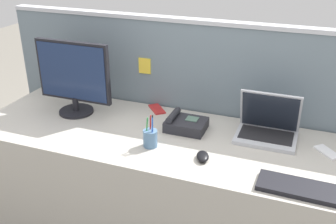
{
  "coord_description": "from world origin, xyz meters",
  "views": [
    {
      "loc": [
        0.68,
        -1.75,
        1.77
      ],
      "look_at": [
        0.0,
        0.05,
        0.86
      ],
      "focal_mm": 42.22,
      "sensor_mm": 36.0,
      "label": 1
    }
  ],
  "objects_px": {
    "desk_phone": "(185,124)",
    "computer_mouse_right_hand": "(203,156)",
    "cell_phone_white_slab": "(327,152)",
    "keyboard_main": "(311,191)",
    "desktop_monitor": "(73,76)",
    "cell_phone_red_case": "(157,109)",
    "pen_cup": "(150,138)",
    "laptop": "(268,126)"
  },
  "relations": [
    {
      "from": "desk_phone",
      "to": "computer_mouse_right_hand",
      "type": "distance_m",
      "value": 0.32
    },
    {
      "from": "cell_phone_white_slab",
      "to": "keyboard_main",
      "type": "bearing_deg",
      "value": -141.09
    },
    {
      "from": "desktop_monitor",
      "to": "cell_phone_red_case",
      "type": "distance_m",
      "value": 0.54
    },
    {
      "from": "computer_mouse_right_hand",
      "to": "pen_cup",
      "type": "bearing_deg",
      "value": 155.17
    },
    {
      "from": "computer_mouse_right_hand",
      "to": "cell_phone_red_case",
      "type": "xyz_separation_m",
      "value": [
        -0.42,
        0.45,
        -0.01
      ]
    },
    {
      "from": "cell_phone_red_case",
      "to": "laptop",
      "type": "bearing_deg",
      "value": -50.87
    },
    {
      "from": "cell_phone_white_slab",
      "to": "cell_phone_red_case",
      "type": "distance_m",
      "value": 1.01
    },
    {
      "from": "desktop_monitor",
      "to": "pen_cup",
      "type": "bearing_deg",
      "value": -21.21
    },
    {
      "from": "pen_cup",
      "to": "cell_phone_white_slab",
      "type": "xyz_separation_m",
      "value": [
        0.86,
        0.25,
        -0.04
      ]
    },
    {
      "from": "pen_cup",
      "to": "cell_phone_red_case",
      "type": "distance_m",
      "value": 0.45
    },
    {
      "from": "laptop",
      "to": "desk_phone",
      "type": "relative_size",
      "value": 1.46
    },
    {
      "from": "laptop",
      "to": "pen_cup",
      "type": "height_order",
      "value": "laptop"
    },
    {
      "from": "pen_cup",
      "to": "desk_phone",
      "type": "bearing_deg",
      "value": 65.61
    },
    {
      "from": "laptop",
      "to": "desktop_monitor",
      "type": "bearing_deg",
      "value": -175.51
    },
    {
      "from": "pen_cup",
      "to": "keyboard_main",
      "type": "bearing_deg",
      "value": -8.77
    },
    {
      "from": "laptop",
      "to": "cell_phone_red_case",
      "type": "relative_size",
      "value": 2.17
    },
    {
      "from": "desktop_monitor",
      "to": "cell_phone_white_slab",
      "type": "relative_size",
      "value": 3.38
    },
    {
      "from": "cell_phone_white_slab",
      "to": "desk_phone",
      "type": "bearing_deg",
      "value": 139.0
    },
    {
      "from": "desk_phone",
      "to": "pen_cup",
      "type": "relative_size",
      "value": 1.23
    },
    {
      "from": "pen_cup",
      "to": "cell_phone_red_case",
      "type": "relative_size",
      "value": 1.21
    },
    {
      "from": "laptop",
      "to": "desk_phone",
      "type": "xyz_separation_m",
      "value": [
        -0.44,
        -0.07,
        -0.03
      ]
    },
    {
      "from": "desk_phone",
      "to": "pen_cup",
      "type": "distance_m",
      "value": 0.26
    },
    {
      "from": "desktop_monitor",
      "to": "cell_phone_white_slab",
      "type": "distance_m",
      "value": 1.46
    },
    {
      "from": "laptop",
      "to": "computer_mouse_right_hand",
      "type": "xyz_separation_m",
      "value": [
        -0.26,
        -0.34,
        -0.05
      ]
    },
    {
      "from": "computer_mouse_right_hand",
      "to": "laptop",
      "type": "bearing_deg",
      "value": 33.6
    },
    {
      "from": "desktop_monitor",
      "to": "keyboard_main",
      "type": "bearing_deg",
      "value": -14.2
    },
    {
      "from": "computer_mouse_right_hand",
      "to": "cell_phone_red_case",
      "type": "distance_m",
      "value": 0.62
    },
    {
      "from": "keyboard_main",
      "to": "cell_phone_red_case",
      "type": "relative_size",
      "value": 3.1
    },
    {
      "from": "computer_mouse_right_hand",
      "to": "cell_phone_white_slab",
      "type": "xyz_separation_m",
      "value": [
        0.57,
        0.28,
        -0.01
      ]
    },
    {
      "from": "keyboard_main",
      "to": "pen_cup",
      "type": "relative_size",
      "value": 2.56
    },
    {
      "from": "computer_mouse_right_hand",
      "to": "pen_cup",
      "type": "height_order",
      "value": "pen_cup"
    },
    {
      "from": "desk_phone",
      "to": "cell_phone_white_slab",
      "type": "xyz_separation_m",
      "value": [
        0.75,
        0.01,
        -0.03
      ]
    },
    {
      "from": "desk_phone",
      "to": "cell_phone_red_case",
      "type": "distance_m",
      "value": 0.31
    },
    {
      "from": "desktop_monitor",
      "to": "cell_phone_red_case",
      "type": "relative_size",
      "value": 3.21
    },
    {
      "from": "desk_phone",
      "to": "cell_phone_white_slab",
      "type": "bearing_deg",
      "value": 0.85
    },
    {
      "from": "keyboard_main",
      "to": "computer_mouse_right_hand",
      "type": "height_order",
      "value": "computer_mouse_right_hand"
    },
    {
      "from": "desk_phone",
      "to": "cell_phone_white_slab",
      "type": "relative_size",
      "value": 1.57
    },
    {
      "from": "desktop_monitor",
      "to": "keyboard_main",
      "type": "height_order",
      "value": "desktop_monitor"
    },
    {
      "from": "pen_cup",
      "to": "cell_phone_red_case",
      "type": "bearing_deg",
      "value": 107.85
    },
    {
      "from": "desk_phone",
      "to": "pen_cup",
      "type": "xyz_separation_m",
      "value": [
        -0.11,
        -0.24,
        0.01
      ]
    },
    {
      "from": "desk_phone",
      "to": "keyboard_main",
      "type": "height_order",
      "value": "desk_phone"
    },
    {
      "from": "computer_mouse_right_hand",
      "to": "cell_phone_red_case",
      "type": "bearing_deg",
      "value": 113.76
    }
  ]
}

